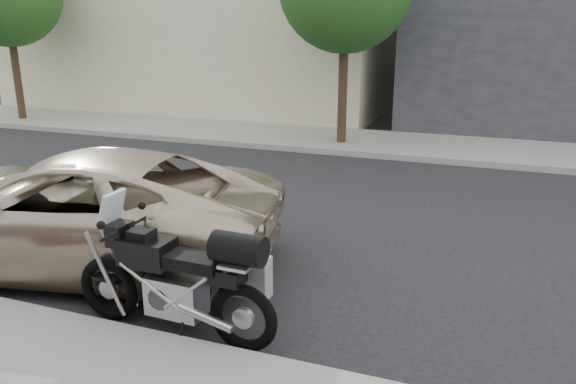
# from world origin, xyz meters

# --- Properties ---
(ground) EXTENTS (120.00, 120.00, 0.00)m
(ground) POSITION_xyz_m (0.00, 0.00, 0.00)
(ground) COLOR black
(ground) RESTS_ON ground
(far_sidewalk) EXTENTS (44.00, 3.00, 0.15)m
(far_sidewalk) POSITION_xyz_m (0.00, -6.50, 0.07)
(far_sidewalk) COLOR gray
(far_sidewalk) RESTS_ON ground
(far_building_cream) EXTENTS (14.00, 11.00, 8.00)m
(far_building_cream) POSITION_xyz_m (9.00, -13.50, 4.00)
(far_building_cream) COLOR #BEB598
(far_building_cream) RESTS_ON ground
(motorcycle) EXTENTS (2.46, 0.79, 1.55)m
(motorcycle) POSITION_xyz_m (1.07, 3.75, 0.67)
(motorcycle) COLOR black
(motorcycle) RESTS_ON ground
(minivan) EXTENTS (6.09, 3.65, 1.58)m
(minivan) POSITION_xyz_m (3.50, 2.60, 0.79)
(minivan) COLOR #C3B198
(minivan) RESTS_ON ground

